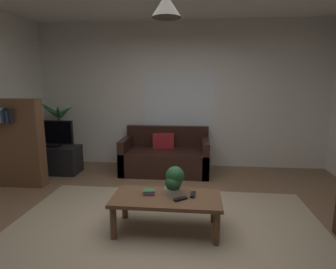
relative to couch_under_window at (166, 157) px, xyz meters
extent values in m
cube|color=brown|center=(0.24, -2.10, -0.28)|extent=(5.61, 5.16, 0.02)
cube|color=tan|center=(0.24, -2.30, -0.27)|extent=(3.65, 2.84, 0.01)
cube|color=silver|center=(0.24, 0.51, 1.12)|extent=(5.73, 0.06, 2.79)
cube|color=white|center=(0.22, 0.48, 0.98)|extent=(1.36, 0.01, 1.16)
cube|color=black|center=(0.00, -0.04, -0.06)|extent=(1.58, 0.84, 0.42)
cube|color=black|center=(0.00, 0.32, 0.35)|extent=(1.58, 0.12, 0.40)
cube|color=black|center=(-0.73, -0.04, 0.05)|extent=(0.12, 0.84, 0.64)
cube|color=black|center=(0.73, -0.04, 0.05)|extent=(0.12, 0.84, 0.64)
cube|color=maroon|center=(-0.06, 0.14, 0.29)|extent=(0.41, 0.15, 0.28)
cube|color=brown|center=(0.25, -2.09, 0.11)|extent=(1.20, 0.60, 0.04)
cylinder|color=brown|center=(-0.29, -2.33, -0.09)|extent=(0.07, 0.07, 0.37)
cylinder|color=brown|center=(0.79, -2.33, -0.09)|extent=(0.07, 0.07, 0.37)
cylinder|color=brown|center=(-0.29, -1.85, -0.09)|extent=(0.07, 0.07, 0.37)
cylinder|color=brown|center=(0.79, -1.85, -0.09)|extent=(0.07, 0.07, 0.37)
cube|color=#72387F|center=(0.05, -2.04, 0.15)|extent=(0.12, 0.13, 0.03)
cube|color=#387247|center=(0.04, -2.05, 0.17)|extent=(0.15, 0.12, 0.02)
cube|color=black|center=(0.54, -2.03, 0.14)|extent=(0.06, 0.16, 0.02)
cube|color=black|center=(0.41, -2.17, 0.14)|extent=(0.16, 0.14, 0.02)
cylinder|color=beige|center=(0.31, -2.04, 0.17)|extent=(0.18, 0.18, 0.08)
sphere|color=#235B2D|center=(0.32, -2.05, 0.28)|extent=(0.18, 0.18, 0.18)
sphere|color=#235B2D|center=(0.34, -2.01, 0.35)|extent=(0.21, 0.21, 0.21)
cube|color=black|center=(-2.02, -0.27, -0.02)|extent=(0.90, 0.44, 0.50)
cube|color=black|center=(-2.02, -0.29, 0.49)|extent=(0.76, 0.05, 0.43)
cube|color=black|center=(-2.02, -0.31, 0.49)|extent=(0.72, 0.00, 0.39)
cube|color=black|center=(-2.02, -0.29, 0.25)|extent=(0.24, 0.16, 0.04)
cylinder|color=#4C4C51|center=(-2.16, 0.25, -0.12)|extent=(0.32, 0.32, 0.30)
cylinder|color=brown|center=(-2.16, 0.25, 0.38)|extent=(0.05, 0.05, 0.71)
cone|color=#2D6B33|center=(-2.00, 0.24, 0.83)|extent=(0.37, 0.13, 0.27)
cone|color=#2D6B33|center=(-2.08, 0.44, 0.82)|extent=(0.21, 0.44, 0.30)
cone|color=#2D6B33|center=(-2.25, 0.39, 0.81)|extent=(0.24, 0.35, 0.29)
cone|color=#2D6B33|center=(-2.39, 0.27, 0.88)|extent=(0.52, 0.14, 0.37)
cone|color=#2D6B33|center=(-2.26, 0.11, 0.83)|extent=(0.27, 0.37, 0.33)
cone|color=#2D6B33|center=(-2.09, 0.12, 0.83)|extent=(0.23, 0.34, 0.31)
cube|color=brown|center=(-2.20, -0.93, 0.43)|extent=(0.70, 0.22, 1.40)
cube|color=#387247|center=(-2.40, -1.05, 0.89)|extent=(0.03, 0.16, 0.22)
cube|color=beige|center=(-2.37, -1.05, 0.89)|extent=(0.03, 0.16, 0.22)
cube|color=#2D4C8C|center=(-2.33, -1.05, 0.87)|extent=(0.04, 0.16, 0.19)
cube|color=black|center=(-2.29, -1.05, 0.89)|extent=(0.03, 0.16, 0.22)
cube|color=#2D4C8C|center=(-2.25, -1.05, 0.86)|extent=(0.03, 0.16, 0.18)
cube|color=black|center=(-2.21, -1.05, 0.88)|extent=(0.04, 0.16, 0.20)
cone|color=#4C4742|center=(0.25, -2.09, 2.11)|extent=(0.30, 0.30, 0.22)
camera|label=1|loc=(0.57, -4.97, 1.37)|focal=29.76mm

